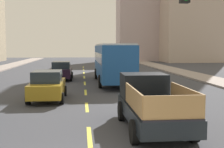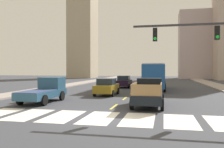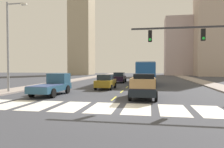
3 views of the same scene
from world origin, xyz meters
name	(u,v)px [view 3 (image 3 of 3)]	position (x,y,z in m)	size (l,w,h in m)	color
ground_plane	(103,108)	(0.00, 0.00, 0.00)	(160.00, 160.00, 0.00)	#3B3D44
sidewalk_right	(214,85)	(11.58, 18.00, 0.07)	(2.91, 110.00, 0.15)	gray
sidewalk_left	(56,83)	(-11.58, 18.00, 0.07)	(2.91, 110.00, 0.15)	gray
crosswalk_stripe_1	(12,104)	(-6.42, 0.00, 0.00)	(1.68, 3.67, 0.01)	silver
crosswalk_stripe_2	(41,105)	(-4.28, 0.00, 0.00)	(1.68, 3.67, 0.01)	silver
crosswalk_stripe_3	(71,106)	(-2.14, 0.00, 0.00)	(1.68, 3.67, 0.01)	silver
crosswalk_stripe_4	(103,108)	(0.00, 0.00, 0.00)	(1.68, 3.67, 0.01)	silver
crosswalk_stripe_5	(137,109)	(2.14, 0.00, 0.00)	(1.68, 3.67, 0.01)	silver
crosswalk_stripe_6	(173,110)	(4.28, 0.00, 0.00)	(1.68, 3.67, 0.01)	silver
crosswalk_stripe_7	(211,111)	(6.42, 0.00, 0.00)	(1.68, 3.67, 0.01)	silver
lane_dash_0	(114,98)	(0.00, 4.00, 0.00)	(0.16, 2.40, 0.01)	#DBD242
lane_dash_1	(122,92)	(0.00, 9.00, 0.00)	(0.16, 2.40, 0.01)	#DBD242
lane_dash_2	(127,87)	(0.00, 14.00, 0.00)	(0.16, 2.40, 0.01)	#DBD242
lane_dash_3	(130,84)	(0.00, 19.00, 0.00)	(0.16, 2.40, 0.01)	#DBD242
lane_dash_4	(133,82)	(0.00, 24.00, 0.00)	(0.16, 2.40, 0.01)	#DBD242
lane_dash_5	(135,80)	(0.00, 29.00, 0.00)	(0.16, 2.40, 0.01)	#DBD242
lane_dash_6	(137,79)	(0.00, 34.00, 0.00)	(0.16, 2.40, 0.01)	#DBD242
lane_dash_7	(138,78)	(0.00, 39.00, 0.00)	(0.16, 2.40, 0.01)	#DBD242
pickup_stakebed	(144,86)	(2.38, 5.03, 0.94)	(2.18, 5.20, 1.96)	black
pickup_dark	(53,85)	(-6.00, 5.42, 0.92)	(2.18, 5.20, 1.96)	#28516E
city_bus	(146,71)	(2.36, 18.95, 1.95)	(2.72, 10.80, 3.32)	#1C4F95
sedan_mid	(106,82)	(-2.23, 11.31, 0.86)	(2.02, 4.40, 1.72)	olive
sedan_far	(119,77)	(-2.13, 21.84, 0.86)	(2.02, 4.40, 1.72)	black
traffic_signal_gantry	(221,44)	(7.74, 2.84, 4.21)	(9.30, 0.27, 6.00)	#2D2D33
streetlight_left	(9,43)	(-10.87, 5.87, 4.97)	(2.20, 0.28, 9.00)	gray
tower_tall_centre	(82,23)	(-20.79, 58.54, 18.20)	(7.40, 8.56, 36.40)	tan
block_mid_left	(181,47)	(12.78, 59.02, 9.37)	(10.14, 7.40, 18.75)	#B9A5A5
block_mid_right	(217,19)	(21.86, 52.62, 16.42)	(11.64, 8.29, 32.85)	#BAA594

